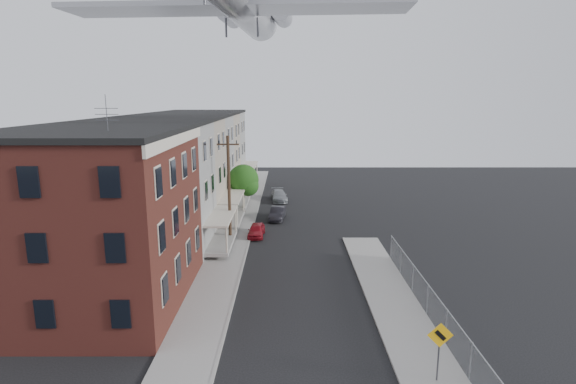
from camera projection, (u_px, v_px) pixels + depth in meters
name	position (u px, v px, depth m)	size (l,w,h in m)	color
ground	(305.00, 369.00, 20.22)	(120.00, 120.00, 0.00)	black
sidewalk_left	(239.00, 223.00, 43.69)	(3.00, 62.00, 0.12)	gray
sidewalk_right	(396.00, 307.00, 26.09)	(3.00, 26.00, 0.12)	gray
curb_left	(254.00, 223.00, 43.69)	(0.15, 62.00, 0.14)	gray
curb_right	(371.00, 307.00, 26.08)	(0.15, 26.00, 0.14)	gray
corner_building	(94.00, 218.00, 26.00)	(10.31, 12.30, 12.15)	#3C1413
row_house_a	(146.00, 187.00, 35.30)	(11.98, 7.00, 10.30)	slate
row_house_b	(169.00, 172.00, 42.15)	(11.98, 7.00, 10.30)	gray
row_house_c	(185.00, 162.00, 49.00)	(11.98, 7.00, 10.30)	slate
row_house_d	(198.00, 154.00, 55.85)	(11.98, 7.00, 10.30)	gray
row_house_e	(208.00, 148.00, 62.70)	(11.98, 7.00, 10.30)	slate
chainlink_fence	(428.00, 299.00, 24.92)	(0.06, 18.06, 1.90)	gray
warning_sign	(440.00, 343.00, 18.84)	(1.10, 0.11, 2.80)	#515156
utility_pole	(229.00, 188.00, 36.87)	(1.80, 0.26, 9.00)	black
street_tree	(245.00, 181.00, 46.83)	(3.22, 3.20, 5.20)	black
car_near	(256.00, 230.00, 39.45)	(1.34, 3.33, 1.13)	maroon
car_mid	(277.00, 213.00, 44.98)	(1.33, 3.80, 1.25)	black
car_far	(279.00, 196.00, 53.10)	(1.77, 4.34, 1.26)	gray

